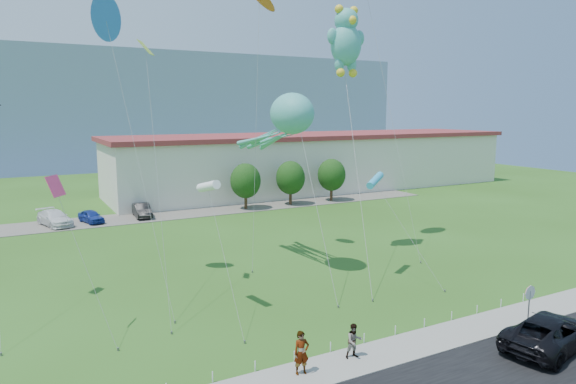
# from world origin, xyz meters

# --- Properties ---
(ground) EXTENTS (160.00, 160.00, 0.00)m
(ground) POSITION_xyz_m (0.00, 0.00, 0.00)
(ground) COLOR #2B5317
(ground) RESTS_ON ground
(sidewalk) EXTENTS (80.00, 2.50, 0.10)m
(sidewalk) POSITION_xyz_m (0.00, -2.75, 0.05)
(sidewalk) COLOR gray
(sidewalk) RESTS_ON ground
(parking_strip) EXTENTS (70.00, 6.00, 0.06)m
(parking_strip) POSITION_xyz_m (0.00, 35.00, 0.03)
(parking_strip) COLOR #59544C
(parking_strip) RESTS_ON ground
(hill_ridge) EXTENTS (160.00, 50.00, 25.00)m
(hill_ridge) POSITION_xyz_m (0.00, 120.00, 12.50)
(hill_ridge) COLOR #758FA2
(hill_ridge) RESTS_ON ground
(warehouse) EXTENTS (61.00, 15.00, 8.20)m
(warehouse) POSITION_xyz_m (26.00, 44.00, 4.12)
(warehouse) COLOR beige
(warehouse) RESTS_ON ground
(stop_sign) EXTENTS (0.80, 0.07, 2.50)m
(stop_sign) POSITION_xyz_m (9.50, -4.21, 1.87)
(stop_sign) COLOR slate
(stop_sign) RESTS_ON ground
(rope_fence) EXTENTS (26.05, 0.05, 0.50)m
(rope_fence) POSITION_xyz_m (0.00, -1.30, 0.25)
(rope_fence) COLOR white
(rope_fence) RESTS_ON ground
(tree_near) EXTENTS (3.60, 3.60, 5.47)m
(tree_near) POSITION_xyz_m (10.00, 34.00, 3.39)
(tree_near) COLOR #3F2B19
(tree_near) RESTS_ON ground
(tree_mid) EXTENTS (3.60, 3.60, 5.47)m
(tree_mid) POSITION_xyz_m (16.00, 34.00, 3.39)
(tree_mid) COLOR #3F2B19
(tree_mid) RESTS_ON ground
(tree_far) EXTENTS (3.60, 3.60, 5.47)m
(tree_far) POSITION_xyz_m (22.00, 34.00, 3.39)
(tree_far) COLOR #3F2B19
(tree_far) RESTS_ON ground
(suv) EXTENTS (6.33, 3.83, 1.64)m
(suv) POSITION_xyz_m (8.53, -6.13, 0.88)
(suv) COLOR black
(suv) RESTS_ON road
(pedestrian_left) EXTENTS (0.76, 0.55, 1.95)m
(pedestrian_left) POSITION_xyz_m (-3.36, -2.60, 1.07)
(pedestrian_left) COLOR gray
(pedestrian_left) RESTS_ON sidewalk
(pedestrian_right) EXTENTS (0.90, 0.76, 1.65)m
(pedestrian_right) POSITION_xyz_m (-0.47, -2.48, 0.92)
(pedestrian_right) COLOR gray
(pedestrian_right) RESTS_ON sidewalk
(parked_car_white) EXTENTS (3.59, 5.69, 1.54)m
(parked_car_white) POSITION_xyz_m (-10.59, 34.96, 0.83)
(parked_car_white) COLOR white
(parked_car_white) RESTS_ON parking_strip
(parked_car_blue) EXTENTS (2.53, 4.08, 1.29)m
(parked_car_blue) POSITION_xyz_m (-7.15, 34.68, 0.71)
(parked_car_blue) COLOR navy
(parked_car_blue) RESTS_ON parking_strip
(parked_car_black) EXTENTS (1.80, 4.59, 1.49)m
(parked_car_black) POSITION_xyz_m (-1.88, 35.04, 0.80)
(parked_car_black) COLOR black
(parked_car_black) RESTS_ON parking_strip
(octopus_kite) EXTENTS (2.80, 13.21, 12.72)m
(octopus_kite) POSITION_xyz_m (3.05, 11.11, 10.65)
(octopus_kite) COLOR teal
(octopus_kite) RESTS_ON ground
(teddy_bear_kite) EXTENTS (6.06, 10.76, 19.38)m
(teddy_bear_kite) POSITION_xyz_m (9.20, 12.66, 16.87)
(teddy_bear_kite) COLOR teal
(teddy_bear_kite) RESTS_ON ground
(small_kite_orange) EXTENTS (3.53, 4.62, 20.74)m
(small_kite_orange) POSITION_xyz_m (3.23, 15.45, 19.53)
(small_kite_orange) COLOR #D16117
(small_kite_orange) RESTS_ON ground
(small_kite_pink) EXTENTS (2.75, 3.59, 8.29)m
(small_kite_pink) POSITION_xyz_m (-11.90, 6.29, 7.12)
(small_kite_pink) COLOR #F5366D
(small_kite_pink) RESTS_ON ground
(small_kite_white) EXTENTS (0.50, 5.95, 7.78)m
(small_kite_white) POSITION_xyz_m (-4.33, 6.22, 7.29)
(small_kite_white) COLOR white
(small_kite_white) RESTS_ON ground
(small_kite_yellow) EXTENTS (1.52, 7.27, 15.65)m
(small_kite_yellow) POSITION_xyz_m (-6.52, 9.98, 13.20)
(small_kite_yellow) COLOR #A1CD30
(small_kite_yellow) RESTS_ON ground
(small_kite_blue) EXTENTS (2.31, 9.24, 17.95)m
(small_kite_blue) POSITION_xyz_m (-8.00, 13.85, 16.83)
(small_kite_blue) COLOR blue
(small_kite_blue) RESTS_ON ground
(small_kite_cyan) EXTENTS (2.36, 6.02, 7.24)m
(small_kite_cyan) POSITION_xyz_m (7.93, 6.96, 6.76)
(small_kite_cyan) COLOR #2FA3D4
(small_kite_cyan) RESTS_ON ground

